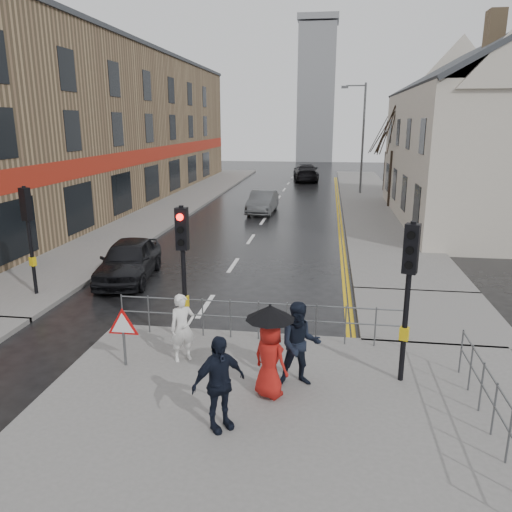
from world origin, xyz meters
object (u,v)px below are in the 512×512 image
(pedestrian_b, at_px, (300,344))
(car_mid, at_px, (263,202))
(car_parked, at_px, (129,260))
(pedestrian_a, at_px, (183,328))
(pedestrian_with_umbrella, at_px, (270,345))
(pedestrian_d, at_px, (219,383))

(pedestrian_b, xyz_separation_m, car_mid, (-3.45, 20.61, -0.37))
(car_parked, bearing_deg, pedestrian_a, -65.46)
(pedestrian_a, bearing_deg, car_mid, 59.97)
(car_mid, bearing_deg, pedestrian_with_umbrella, -79.43)
(pedestrian_d, height_order, car_parked, pedestrian_d)
(car_parked, height_order, car_mid, car_parked)
(pedestrian_a, xyz_separation_m, car_parked, (-3.70, 5.98, -0.21))
(pedestrian_b, xyz_separation_m, pedestrian_with_umbrella, (-0.55, -0.53, 0.19))
(pedestrian_with_umbrella, relative_size, car_mid, 0.47)
(pedestrian_d, xyz_separation_m, car_mid, (-2.15, 22.34, -0.35))
(pedestrian_d, height_order, car_mid, pedestrian_d)
(pedestrian_b, distance_m, pedestrian_d, 2.17)
(pedestrian_d, distance_m, car_parked, 9.85)
(pedestrian_with_umbrella, height_order, car_parked, pedestrian_with_umbrella)
(pedestrian_b, bearing_deg, pedestrian_a, 153.96)
(pedestrian_with_umbrella, bearing_deg, car_mid, 97.82)
(pedestrian_a, xyz_separation_m, car_mid, (-0.78, 19.88, -0.26))
(pedestrian_with_umbrella, xyz_separation_m, car_mid, (-2.90, 21.14, -0.55))
(pedestrian_b, height_order, car_mid, pedestrian_b)
(pedestrian_b, distance_m, car_mid, 20.90)
(pedestrian_d, bearing_deg, car_parked, 79.06)
(pedestrian_b, relative_size, car_parked, 0.43)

